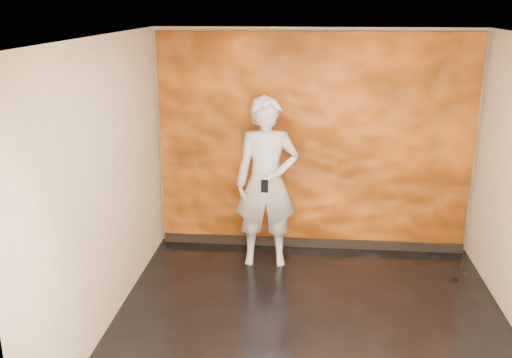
# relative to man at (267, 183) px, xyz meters

# --- Properties ---
(room) EXTENTS (4.02, 4.02, 2.81)m
(room) POSITION_rel_man_xyz_m (0.55, -1.43, 0.37)
(room) COLOR black
(room) RESTS_ON ground
(feature_wall) EXTENTS (3.90, 0.06, 2.75)m
(feature_wall) POSITION_rel_man_xyz_m (0.55, 0.53, 0.35)
(feature_wall) COLOR orange
(feature_wall) RESTS_ON ground
(baseboard) EXTENTS (3.90, 0.04, 0.12)m
(baseboard) POSITION_rel_man_xyz_m (0.55, 0.49, -0.97)
(baseboard) COLOR black
(baseboard) RESTS_ON ground
(man) EXTENTS (0.78, 0.55, 2.06)m
(man) POSITION_rel_man_xyz_m (0.00, 0.00, 0.00)
(man) COLOR #9497A1
(man) RESTS_ON ground
(phone) EXTENTS (0.08, 0.03, 0.15)m
(phone) POSITION_rel_man_xyz_m (-0.00, -0.29, 0.05)
(phone) COLOR black
(phone) RESTS_ON man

